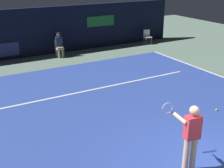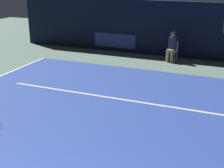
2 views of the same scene
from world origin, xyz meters
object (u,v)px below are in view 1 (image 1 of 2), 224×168
at_px(tennis_ball, 217,110).
at_px(courtside_chair_near, 147,36).
at_px(tennis_player, 191,135).
at_px(line_judge_on_chair, 59,44).

bearing_deg(tennis_ball, courtside_chair_near, 68.06).
relative_size(tennis_player, line_judge_on_chair, 1.31).
relative_size(courtside_chair_near, tennis_ball, 12.94).
bearing_deg(courtside_chair_near, line_judge_on_chair, -178.71).
bearing_deg(courtside_chair_near, tennis_ball, -111.94).
bearing_deg(tennis_ball, line_judge_on_chair, 104.04).
bearing_deg(tennis_player, line_judge_on_chair, 85.41).
relative_size(tennis_player, tennis_ball, 25.44).
xyz_separation_m(line_judge_on_chair, tennis_ball, (2.26, -9.04, -0.64)).
distance_m(line_judge_on_chair, tennis_ball, 9.34).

